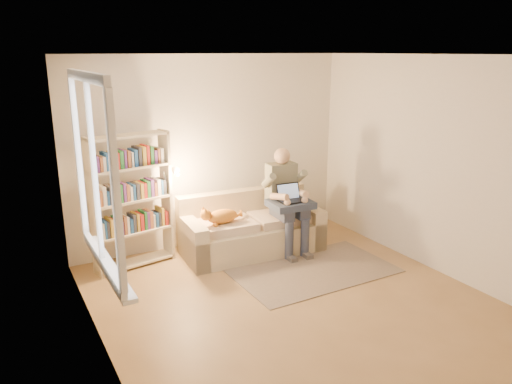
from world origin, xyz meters
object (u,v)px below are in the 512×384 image
sofa (251,231)px  bookshelf (131,195)px  laptop (290,197)px  person (286,195)px  cat (222,216)px

sofa → bookshelf: bookshelf is taller
laptop → person: bearing=85.9°
bookshelf → laptop: bearing=-26.6°
person → sofa: bearing=162.0°
sofa → person: bearing=-18.0°
cat → bookshelf: bookshelf is taller
laptop → bookshelf: bookshelf is taller
sofa → laptop: size_ratio=5.48×
sofa → person: size_ratio=1.37×
laptop → bookshelf: 2.02m
person → cat: person is taller
person → bookshelf: 2.01m
person → cat: 0.92m
person → laptop: 0.13m
person → bookshelf: bearing=170.8°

